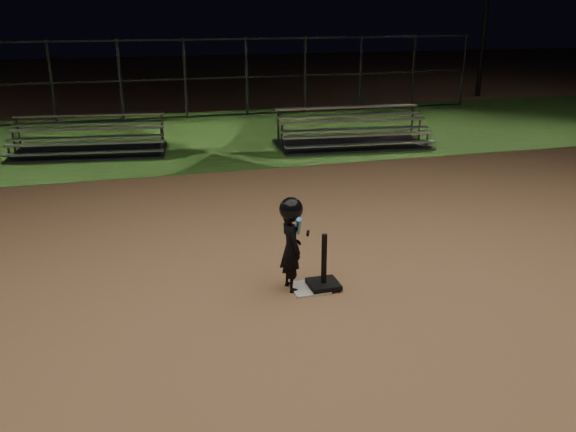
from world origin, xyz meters
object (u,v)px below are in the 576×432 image
at_px(child_batter, 291,241).
at_px(bleacher_left, 89,147).
at_px(home_plate, 309,288).
at_px(batting_tee, 324,277).
at_px(bleacher_right, 352,139).

bearing_deg(child_batter, bleacher_left, 11.31).
height_order(home_plate, child_batter, child_batter).
height_order(batting_tee, bleacher_right, bleacher_right).
distance_m(batting_tee, bleacher_right, 8.42).
bearing_deg(child_batter, batting_tee, -109.90).
bearing_deg(bleacher_left, batting_tee, -62.90).
bearing_deg(batting_tee, home_plate, 171.42).
relative_size(home_plate, child_batter, 0.37).
xyz_separation_m(child_batter, bleacher_left, (-2.68, 8.50, -0.46)).
bearing_deg(bleacher_right, home_plate, -110.47).
height_order(batting_tee, child_batter, child_batter).
xyz_separation_m(home_plate, bleacher_right, (3.62, 7.65, 0.18)).
xyz_separation_m(home_plate, bleacher_left, (-2.90, 8.57, 0.17)).
xyz_separation_m(bleacher_left, bleacher_right, (6.52, -0.92, 0.01)).
distance_m(home_plate, bleacher_left, 9.05).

